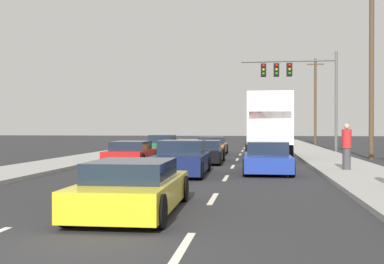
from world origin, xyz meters
The scene contains 16 objects.
ground_plane centered at (0.00, 25.00, 0.00)m, with size 140.00×140.00×0.00m, color #2B2B2D.
sidewalk_right centered at (6.76, 20.00, 0.07)m, with size 3.01×80.00×0.14m, color #9E9E99.
sidewalk_left centered at (-6.76, 20.00, 0.07)m, with size 3.01×80.00×0.14m, color #9E9E99.
lane_markings centered at (0.00, 22.71, 0.00)m, with size 3.54×57.00×0.01m.
car_green centered at (-3.43, 24.15, 0.61)m, with size 1.92×4.45×1.34m.
car_red centered at (-3.37, 15.99, 0.54)m, with size 2.05×4.50×1.16m.
car_orange centered at (-0.22, 25.20, 0.55)m, with size 1.97×4.24×1.19m.
car_black centered at (0.11, 17.43, 0.54)m, with size 2.05×4.58×1.17m.
car_navy centered at (-0.07, 11.18, 0.60)m, with size 2.07×4.42×1.34m.
car_yellow centered at (0.17, 3.01, 0.53)m, with size 2.03×4.38×1.13m.
box_truck centered at (3.44, 21.07, 2.10)m, with size 2.64×7.66×3.71m.
car_blue centered at (3.22, 12.51, 0.57)m, with size 1.98×4.48×1.27m.
traffic_signal_mast centered at (5.47, 28.93, 5.57)m, with size 7.03×0.69×7.41m.
utility_pole_mid centered at (9.34, 21.43, 5.15)m, with size 1.80×0.28×10.01m.
utility_pole_far centered at (9.08, 45.70, 4.78)m, with size 1.80×0.28×9.28m.
pedestrian_mid_block centered at (6.40, 12.79, 1.07)m, with size 0.38×0.38×1.85m.
Camera 1 is at (2.82, -6.93, 1.84)m, focal length 44.30 mm.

